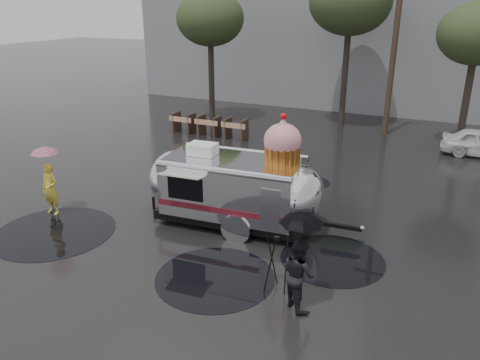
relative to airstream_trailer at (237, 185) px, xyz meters
The scene contains 13 objects.
ground 1.92m from the airstream_trailer, 90.19° to the right, with size 120.00×120.00×0.00m, color black.
puddles 2.48m from the airstream_trailer, 112.11° to the right, with size 11.02×9.55×0.01m.
utility_pole 13.24m from the airstream_trailer, 78.77° to the left, with size 1.60×0.28×9.00m.
tree_left 14.16m from the airstream_trailer, 121.19° to the left, with size 3.64×3.64×6.95m.
tree_mid 14.48m from the airstream_trailer, 90.02° to the left, with size 4.20×4.20×8.03m.
tree_right 13.57m from the airstream_trailer, 62.61° to the left, with size 3.36×3.36×6.42m.
barricade_row 10.21m from the airstream_trailer, 123.06° to the left, with size 4.30×0.80×1.00m.
airstream_trailer is the anchor object (origin of this frame).
person_left 5.98m from the airstream_trailer, 162.50° to the right, with size 0.60×0.40×1.67m, color yellow.
umbrella_pink 6.00m from the airstream_trailer, 162.50° to the right, with size 1.04×1.04×2.26m.
person_right 4.41m from the airstream_trailer, 46.73° to the right, with size 0.80×0.45×1.67m, color black.
umbrella_black 4.44m from the airstream_trailer, 46.73° to the right, with size 1.14×1.14×2.33m.
tripod 3.68m from the airstream_trailer, 50.26° to the right, with size 0.56×0.58×1.43m.
Camera 1 is at (5.55, -10.29, 6.43)m, focal length 35.00 mm.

